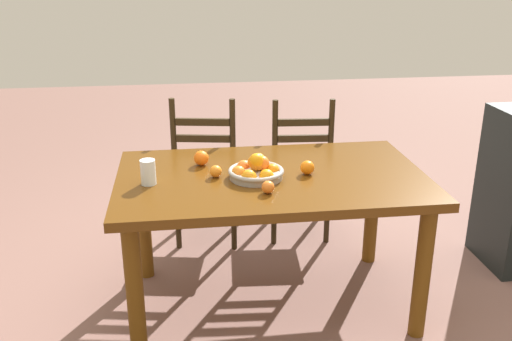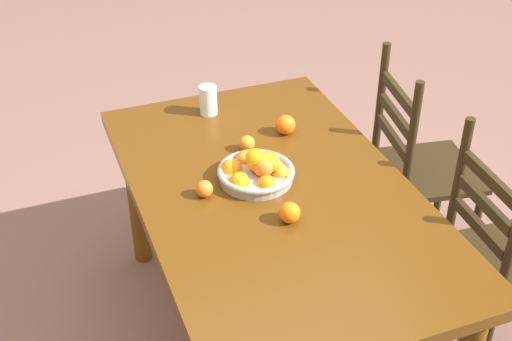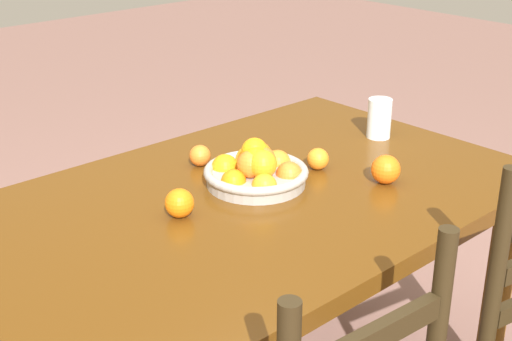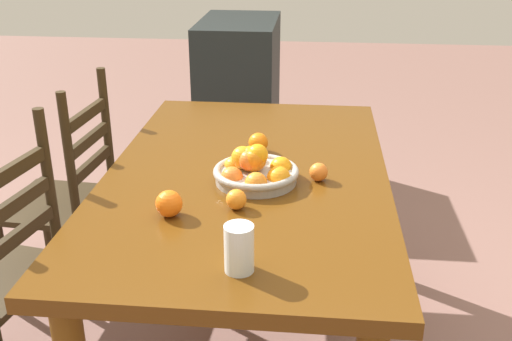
% 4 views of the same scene
% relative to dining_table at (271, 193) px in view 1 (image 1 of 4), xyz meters
% --- Properties ---
extents(ground_plane, '(12.00, 12.00, 0.00)m').
position_rel_dining_table_xyz_m(ground_plane, '(0.00, 0.00, -0.66)').
color(ground_plane, '#815C53').
extents(dining_table, '(1.57, 0.95, 0.76)m').
position_rel_dining_table_xyz_m(dining_table, '(0.00, 0.00, 0.00)').
color(dining_table, '#55300C').
rests_on(dining_table, ground).
extents(chair_near_window, '(0.44, 0.44, 0.98)m').
position_rel_dining_table_xyz_m(chair_near_window, '(0.32, 0.80, -0.20)').
color(chair_near_window, black).
rests_on(chair_near_window, ground).
extents(chair_by_cabinet, '(0.49, 0.49, 1.01)m').
position_rel_dining_table_xyz_m(chair_by_cabinet, '(-0.29, 0.81, -0.18)').
color(chair_by_cabinet, black).
rests_on(chair_by_cabinet, ground).
extents(fruit_bowl, '(0.28, 0.28, 0.13)m').
position_rel_dining_table_xyz_m(fruit_bowl, '(-0.08, -0.04, 0.15)').
color(fruit_bowl, '#9F9A93').
rests_on(fruit_bowl, dining_table).
extents(orange_loose_0, '(0.06, 0.06, 0.06)m').
position_rel_dining_table_xyz_m(orange_loose_0, '(-0.28, 0.00, 0.13)').
color(orange_loose_0, orange).
rests_on(orange_loose_0, dining_table).
extents(orange_loose_1, '(0.08, 0.08, 0.08)m').
position_rel_dining_table_xyz_m(orange_loose_1, '(-0.35, 0.19, 0.14)').
color(orange_loose_1, orange).
rests_on(orange_loose_1, dining_table).
extents(orange_loose_2, '(0.06, 0.06, 0.06)m').
position_rel_dining_table_xyz_m(orange_loose_2, '(-0.06, -0.24, 0.13)').
color(orange_loose_2, orange).
rests_on(orange_loose_2, dining_table).
extents(orange_loose_3, '(0.07, 0.07, 0.07)m').
position_rel_dining_table_xyz_m(orange_loose_3, '(0.18, -0.02, 0.14)').
color(orange_loose_3, orange).
rests_on(orange_loose_3, dining_table).
extents(drinking_glass, '(0.07, 0.07, 0.12)m').
position_rel_dining_table_xyz_m(drinking_glass, '(-0.61, -0.05, 0.17)').
color(drinking_glass, silver).
rests_on(drinking_glass, dining_table).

